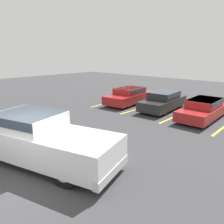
# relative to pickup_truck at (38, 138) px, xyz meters

# --- Properties ---
(ground_plane) EXTENTS (60.00, 60.00, 0.00)m
(ground_plane) POSITION_rel_pickup_truck_xyz_m (0.82, -0.87, -0.93)
(ground_plane) COLOR #38383A
(stall_stripe_a) EXTENTS (0.12, 5.40, 0.01)m
(stall_stripe_a) POSITION_rel_pickup_truck_xyz_m (-4.93, 9.65, -0.92)
(stall_stripe_a) COLOR yellow
(stall_stripe_a) RESTS_ON ground_plane
(stall_stripe_b) EXTENTS (0.12, 5.40, 0.01)m
(stall_stripe_b) POSITION_rel_pickup_truck_xyz_m (-2.03, 9.65, -0.92)
(stall_stripe_b) COLOR yellow
(stall_stripe_b) RESTS_ON ground_plane
(stall_stripe_c) EXTENTS (0.12, 5.40, 0.01)m
(stall_stripe_c) POSITION_rel_pickup_truck_xyz_m (0.88, 9.65, -0.92)
(stall_stripe_c) COLOR yellow
(stall_stripe_c) RESTS_ON ground_plane
(pickup_truck) EXTENTS (6.51, 3.55, 1.83)m
(pickup_truck) POSITION_rel_pickup_truck_xyz_m (0.00, 0.00, 0.00)
(pickup_truck) COLOR white
(pickup_truck) RESTS_ON ground_plane
(parked_sedan_a) EXTENTS (2.27, 4.69, 1.25)m
(parked_sedan_a) POSITION_rel_pickup_truck_xyz_m (-3.58, 9.83, -0.26)
(parked_sedan_a) COLOR maroon
(parked_sedan_a) RESTS_ON ground_plane
(parked_sedan_b) EXTENTS (2.02, 4.43, 1.30)m
(parked_sedan_b) POSITION_rel_pickup_truck_xyz_m (-0.57, 9.85, -0.23)
(parked_sedan_b) COLOR #232326
(parked_sedan_b) RESTS_ON ground_plane
(parked_sedan_c) EXTENTS (1.83, 4.62, 1.22)m
(parked_sedan_c) POSITION_rel_pickup_truck_xyz_m (2.32, 9.61, -0.28)
(parked_sedan_c) COLOR maroon
(parked_sedan_c) RESTS_ON ground_plane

